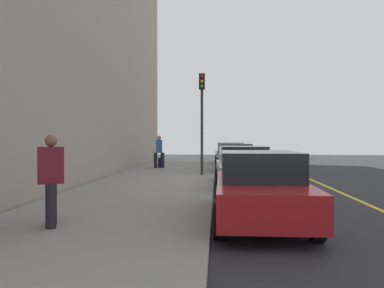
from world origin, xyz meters
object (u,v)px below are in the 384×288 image
at_px(traffic_light_pole, 202,107).
at_px(pedestrian_burgundy_coat, 51,178).
at_px(parked_car_navy, 235,159).
at_px(parked_car_silver, 243,167).
at_px(pedestrian_blue_coat, 159,151).
at_px(rolling_suitcase, 160,162).
at_px(parked_car_red, 260,188).
at_px(parked_car_charcoal, 230,154).

bearing_deg(traffic_light_pole, pedestrian_burgundy_coat, -13.12).
xyz_separation_m(parked_car_navy, parked_car_silver, (5.92, -0.00, 0.00)).
relative_size(pedestrian_blue_coat, rolling_suitcase, 1.96).
distance_m(parked_car_navy, rolling_suitcase, 4.56).
xyz_separation_m(parked_car_navy, rolling_suitcase, (-1.88, -4.14, -0.33)).
xyz_separation_m(parked_car_red, traffic_light_pole, (-9.17, -1.59, 2.45)).
bearing_deg(parked_car_charcoal, parked_car_navy, 0.84).
height_order(traffic_light_pole, rolling_suitcase, traffic_light_pole).
relative_size(parked_car_charcoal, parked_car_navy, 1.04).
bearing_deg(parked_car_red, pedestrian_burgundy_coat, -73.72).
relative_size(parked_car_charcoal, rolling_suitcase, 4.82).
bearing_deg(parked_car_red, traffic_light_pole, -170.15).
distance_m(parked_car_red, traffic_light_pole, 9.62).
bearing_deg(rolling_suitcase, pedestrian_blue_coat, -1.79).
bearing_deg(parked_car_navy, rolling_suitcase, -114.43).
xyz_separation_m(pedestrian_burgundy_coat, rolling_suitcase, (-14.70, -0.12, -0.63)).
bearing_deg(traffic_light_pole, parked_car_red, 9.85).
bearing_deg(parked_car_navy, parked_car_silver, -0.03).
distance_m(parked_car_silver, traffic_light_pole, 4.52).
bearing_deg(rolling_suitcase, parked_car_red, 16.93).
xyz_separation_m(parked_car_red, pedestrian_blue_coat, (-13.14, -4.13, 0.35)).
bearing_deg(parked_car_silver, parked_car_charcoal, -179.61).
bearing_deg(pedestrian_burgundy_coat, parked_car_charcoal, 167.92).
distance_m(pedestrian_blue_coat, traffic_light_pole, 5.16).
bearing_deg(parked_car_charcoal, pedestrian_burgundy_coat, -12.08).
distance_m(parked_car_charcoal, pedestrian_blue_coat, 5.77).
bearing_deg(traffic_light_pole, pedestrian_blue_coat, -147.44).
relative_size(parked_car_charcoal, traffic_light_pole, 0.97).
xyz_separation_m(parked_car_navy, parked_car_red, (11.65, -0.02, -0.00)).
xyz_separation_m(parked_car_charcoal, parked_car_red, (17.22, 0.06, -0.00)).
bearing_deg(traffic_light_pole, parked_car_navy, 147.04).
bearing_deg(traffic_light_pole, parked_car_charcoal, 169.26).
bearing_deg(traffic_light_pole, rolling_suitcase, -149.92).
distance_m(pedestrian_blue_coat, rolling_suitcase, 0.78).
bearing_deg(parked_car_red, pedestrian_blue_coat, -162.55).
distance_m(parked_car_navy, parked_car_silver, 5.92).
relative_size(parked_car_charcoal, parked_car_red, 1.04).
height_order(parked_car_red, pedestrian_burgundy_coat, pedestrian_burgundy_coat).
xyz_separation_m(parked_car_navy, traffic_light_pole, (2.48, -1.61, 2.45)).
distance_m(traffic_light_pole, rolling_suitcase, 5.76).
height_order(parked_car_charcoal, pedestrian_blue_coat, pedestrian_blue_coat).
height_order(parked_car_navy, traffic_light_pole, traffic_light_pole).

